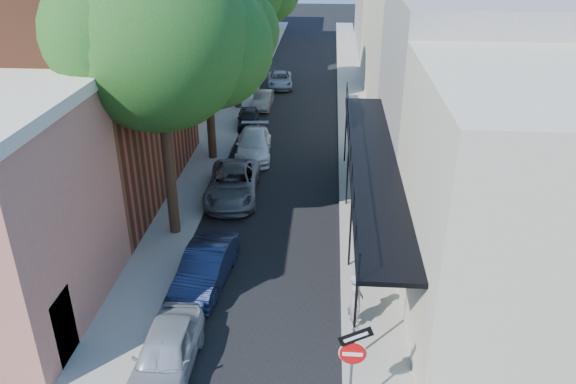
% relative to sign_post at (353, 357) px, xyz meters
% --- Properties ---
extents(road_surface, '(6.00, 64.00, 0.01)m').
position_rel_sign_post_xyz_m(road_surface, '(-3.16, 29.03, -2.03)').
color(road_surface, black).
rests_on(road_surface, ground).
extents(sidewalk_left, '(2.00, 64.00, 0.12)m').
position_rel_sign_post_xyz_m(sidewalk_left, '(-7.16, 29.03, -1.98)').
color(sidewalk_left, gray).
rests_on(sidewalk_left, ground).
extents(sidewalk_right, '(2.00, 64.00, 0.12)m').
position_rel_sign_post_xyz_m(sidewalk_right, '(0.84, 29.03, -1.98)').
color(sidewalk_right, gray).
rests_on(sidewalk_right, ground).
extents(buildings_left, '(10.10, 59.10, 12.00)m').
position_rel_sign_post_xyz_m(buildings_left, '(-12.46, 27.79, 2.90)').
color(buildings_left, tan).
rests_on(buildings_left, ground).
extents(buildings_right, '(9.80, 55.00, 10.00)m').
position_rel_sign_post_xyz_m(buildings_right, '(5.83, 28.51, 2.39)').
color(buildings_right, beige).
rests_on(buildings_right, ground).
extents(sign_post, '(0.89, 0.17, 2.99)m').
position_rel_sign_post_xyz_m(sign_post, '(0.00, 0.00, 0.00)').
color(sign_post, '#595B60').
rests_on(sign_post, ground).
extents(oak_near, '(7.48, 6.80, 11.42)m').
position_rel_sign_post_xyz_m(oak_near, '(-6.53, 9.29, 5.84)').
color(oak_near, '#351F15').
rests_on(oak_near, ground).
extents(oak_mid, '(6.60, 6.00, 10.20)m').
position_rel_sign_post_xyz_m(oak_mid, '(-6.58, 17.26, 5.02)').
color(oak_mid, '#351F15').
rests_on(oak_mid, ground).
extents(parked_car_a, '(1.67, 4.06, 1.38)m').
position_rel_sign_post_xyz_m(parked_car_a, '(-5.17, 1.24, -1.35)').
color(parked_car_a, '#959CA6').
rests_on(parked_car_a, ground).
extents(parked_car_b, '(1.84, 4.26, 1.36)m').
position_rel_sign_post_xyz_m(parked_car_b, '(-4.95, 5.63, -1.35)').
color(parked_car_b, '#121C38').
rests_on(parked_car_b, ground).
extents(parked_car_c, '(2.60, 5.13, 1.39)m').
position_rel_sign_post_xyz_m(parked_car_c, '(-5.11, 12.52, -1.34)').
color(parked_car_c, slate).
rests_on(parked_car_c, ground).
extents(parked_car_d, '(2.23, 4.71, 1.33)m').
position_rel_sign_post_xyz_m(parked_car_d, '(-4.80, 17.61, -1.37)').
color(parked_car_d, white).
rests_on(parked_car_d, ground).
extents(parked_car_e, '(1.71, 3.44, 1.13)m').
position_rel_sign_post_xyz_m(parked_car_e, '(-5.76, 22.38, -1.47)').
color(parked_car_e, black).
rests_on(parked_car_e, ground).
extents(parked_car_f, '(1.20, 3.40, 1.12)m').
position_rel_sign_post_xyz_m(parked_car_f, '(-5.32, 26.39, -1.48)').
color(parked_car_f, slate).
rests_on(parked_car_f, ground).
extents(parked_car_g, '(2.23, 4.19, 1.12)m').
position_rel_sign_post_xyz_m(parked_car_g, '(-4.60, 31.73, -1.48)').
color(parked_car_g, gray).
rests_on(parked_car_g, ground).
extents(pedestrian, '(0.53, 0.75, 1.94)m').
position_rel_sign_post_xyz_m(pedestrian, '(0.24, 3.56, -0.95)').
color(pedestrian, gray).
rests_on(pedestrian, sidewalk_right).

